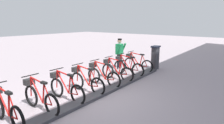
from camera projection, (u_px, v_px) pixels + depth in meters
The scene contains 12 objects.
ground_plane at pixel (93, 98), 6.43m from camera, with size 60.00×60.00×0.00m, color #AE9EA4.
dock_rail_base at pixel (93, 97), 6.42m from camera, with size 0.44×9.26×0.10m, color #47474C.
payment_kiosk at pixel (155, 57), 10.21m from camera, with size 0.36×0.52×1.28m.
bike_docked_0 at pixel (137, 63), 9.84m from camera, with size 1.72×0.54×1.02m.
bike_docked_1 at pixel (127, 66), 9.11m from camera, with size 1.72×0.54×1.02m.
bike_docked_2 at pixel (116, 70), 8.38m from camera, with size 1.72×0.54×1.02m.
bike_docked_3 at pixel (102, 75), 7.65m from camera, with size 1.72×0.54×1.02m.
bike_docked_4 at pixel (86, 81), 6.92m from camera, with size 1.72×0.54×1.02m.
bike_docked_5 at pixel (65, 88), 6.19m from camera, with size 1.72×0.54×1.02m.
bike_docked_6 at pixel (39, 97), 5.46m from camera, with size 1.72×0.54×1.02m.
bike_docked_7 at pixel (5, 108), 4.72m from camera, with size 1.72×0.54×1.02m.
worker_near_rack at pixel (120, 53), 10.20m from camera, with size 0.47×0.64×1.66m.
Camera 1 is at (-4.15, 4.41, 2.56)m, focal length 30.23 mm.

